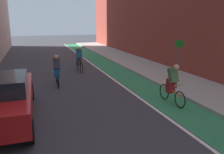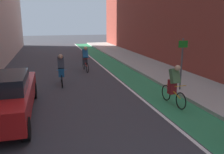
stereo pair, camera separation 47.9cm
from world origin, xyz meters
TOP-DOWN VIEW (x-y plane):
  - ground_plane at (0.00, 14.34)m, footprint 80.70×80.70m
  - bike_lane_paint at (3.20, 16.34)m, footprint 1.60×36.68m
  - lane_divider_stripe at (2.30, 16.34)m, footprint 0.12×36.68m
  - sidewalk_right at (5.43, 16.34)m, footprint 2.85×36.68m
  - parked_sedan_red at (-2.95, 10.08)m, footprint 2.04×4.82m
  - cyclist_mid at (3.21, 9.73)m, footprint 0.48×1.69m
  - cyclist_trailing at (-0.78, 13.82)m, footprint 0.48×1.68m
  - cyclist_far at (0.92, 16.79)m, footprint 0.48×1.69m
  - street_sign_post at (4.33, 11.06)m, footprint 0.44×0.07m

SIDE VIEW (x-z plane):
  - ground_plane at x=0.00m, z-range 0.00..0.00m
  - bike_lane_paint at x=3.20m, z-range 0.00..0.00m
  - lane_divider_stripe at x=2.30m, z-range 0.00..0.00m
  - sidewalk_right at x=5.43m, z-range 0.00..0.14m
  - parked_sedan_red at x=-2.95m, z-range 0.02..1.55m
  - cyclist_far at x=0.92m, z-range 0.01..1.61m
  - cyclist_mid at x=3.21m, z-range 0.01..1.61m
  - cyclist_trailing at x=-0.78m, z-range 0.05..1.64m
  - street_sign_post at x=4.33m, z-range 0.37..2.68m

